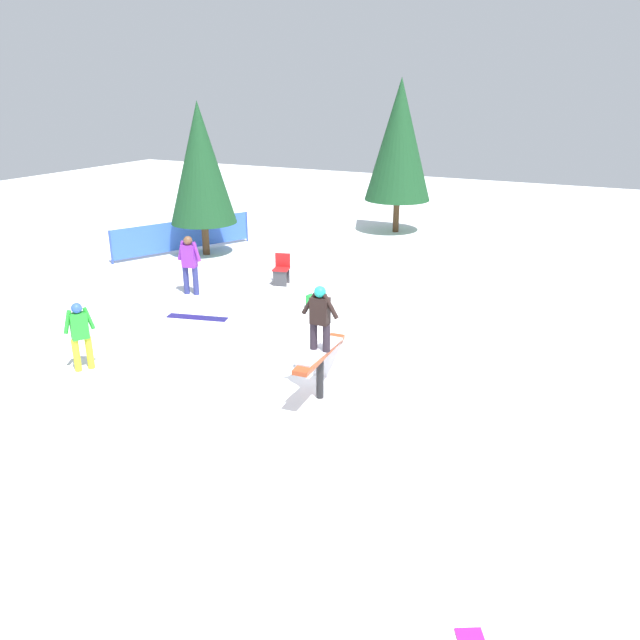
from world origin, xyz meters
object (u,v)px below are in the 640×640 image
(rail_feature, at_px, (320,360))
(backpack_on_snow, at_px, (313,302))
(pine_tree_far, at_px, (201,164))
(bystander_green, at_px, (80,333))
(loose_snowboard_navy, at_px, (197,317))
(bystander_purple, at_px, (189,262))
(pine_tree_near, at_px, (399,140))
(folding_chair, at_px, (282,270))
(main_rider_on_rail, at_px, (320,321))

(rail_feature, relative_size, backpack_on_snow, 5.50)
(rail_feature, distance_m, pine_tree_far, 11.38)
(bystander_green, relative_size, loose_snowboard_navy, 0.93)
(bystander_purple, height_order, pine_tree_near, pine_tree_near)
(bystander_green, bearing_deg, bystander_purple, 44.94)
(backpack_on_snow, bearing_deg, pine_tree_near, 107.65)
(bystander_green, height_order, loose_snowboard_navy, bystander_green)
(folding_chair, bearing_deg, pine_tree_far, 140.23)
(pine_tree_near, bearing_deg, main_rider_on_rail, 14.44)
(folding_chair, height_order, backpack_on_snow, folding_chair)
(main_rider_on_rail, bearing_deg, pine_tree_near, -166.54)
(rail_feature, xyz_separation_m, pine_tree_near, (-13.87, -3.57, 2.72))
(folding_chair, bearing_deg, main_rider_on_rail, -69.92)
(main_rider_on_rail, xyz_separation_m, pine_tree_near, (-13.87, -3.57, 1.97))
(backpack_on_snow, bearing_deg, bystander_green, -103.82)
(rail_feature, height_order, backpack_on_snow, rail_feature)
(folding_chair, bearing_deg, rail_feature, -69.92)
(pine_tree_far, bearing_deg, pine_tree_near, 143.88)
(rail_feature, relative_size, bystander_green, 1.32)
(backpack_on_snow, relative_size, pine_tree_near, 0.06)
(pine_tree_far, bearing_deg, backpack_on_snow, 60.29)
(pine_tree_near, bearing_deg, bystander_purple, -13.06)
(main_rider_on_rail, distance_m, backpack_on_snow, 5.13)
(rail_feature, bearing_deg, pine_tree_far, -137.74)
(rail_feature, bearing_deg, pine_tree_near, -170.07)
(bystander_green, height_order, folding_chair, bystander_green)
(bystander_purple, relative_size, pine_tree_near, 0.28)
(folding_chair, bearing_deg, backpack_on_snow, -55.03)
(folding_chair, distance_m, pine_tree_far, 5.11)
(rail_feature, height_order, pine_tree_near, pine_tree_near)
(pine_tree_far, bearing_deg, bystander_green, 21.03)
(bystander_purple, height_order, loose_snowboard_navy, bystander_purple)
(pine_tree_far, bearing_deg, main_rider_on_rail, 46.77)
(bystander_purple, distance_m, loose_snowboard_navy, 2.16)
(loose_snowboard_navy, height_order, folding_chair, folding_chair)
(loose_snowboard_navy, xyz_separation_m, backpack_on_snow, (-1.94, 2.22, 0.16))
(rail_feature, distance_m, main_rider_on_rail, 0.76)
(loose_snowboard_navy, distance_m, pine_tree_near, 12.01)
(rail_feature, height_order, bystander_green, bystander_green)
(bystander_green, xyz_separation_m, folding_chair, (-6.84, 0.67, -0.38))
(pine_tree_near, distance_m, pine_tree_far, 7.73)
(loose_snowboard_navy, bearing_deg, pine_tree_near, -109.27)
(rail_feature, height_order, folding_chair, rail_feature)
(loose_snowboard_navy, distance_m, backpack_on_snow, 2.95)
(pine_tree_near, bearing_deg, rail_feature, 14.44)
(rail_feature, relative_size, loose_snowboard_navy, 1.23)
(loose_snowboard_navy, height_order, pine_tree_near, pine_tree_near)
(rail_feature, xyz_separation_m, main_rider_on_rail, (0.00, 0.00, 0.76))
(rail_feature, distance_m, bystander_purple, 7.06)
(backpack_on_snow, relative_size, pine_tree_far, 0.07)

